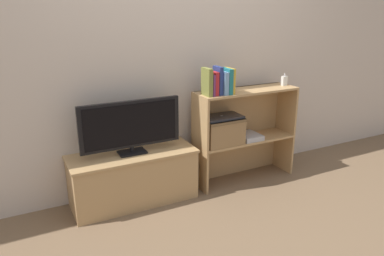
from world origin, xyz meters
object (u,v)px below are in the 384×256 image
book_mustard (230,81)px  baby_monitor (284,81)px  tv (131,125)px  book_teal (226,81)px  book_olive (207,82)px  book_crimson (214,83)px  tv_stand (134,177)px  book_plum (211,85)px  storage_basket_left (221,130)px  book_skyblue (222,83)px  book_navy (218,81)px  magazine_stack (248,136)px  laptop (222,117)px

book_mustard → baby_monitor: 0.64m
tv → book_teal: size_ratio=3.83×
book_olive → book_crimson: 0.07m
tv_stand → book_plum: bearing=-7.4°
tv → book_crimson: bearing=-7.0°
tv_stand → storage_basket_left: size_ratio=2.87×
book_olive → book_skyblue: size_ratio=1.19×
book_mustard → book_navy: bearing=180.0°
tv → book_mustard: book_mustard is taller
book_crimson → storage_basket_left: 0.45m
book_plum → magazine_stack: (0.43, 0.02, -0.53)m
book_olive → laptop: size_ratio=0.65×
book_skyblue → laptop: bearing=53.8°
book_mustard → baby_monitor: (0.64, 0.04, -0.06)m
book_crimson → magazine_stack: size_ratio=0.85×
baby_monitor → book_skyblue: bearing=-176.5°
book_olive → storage_basket_left: (0.17, 0.03, -0.45)m
tv → book_skyblue: size_ratio=4.28×
book_olive → tv_stand: bearing=172.2°
book_mustard → book_olive: bearing=180.0°
book_navy → book_mustard: 0.12m
tv_stand → book_mustard: 1.15m
baby_monitor → tv_stand: bearing=178.3°
tv_stand → book_crimson: (0.71, -0.09, 0.75)m
tv_stand → book_teal: 1.13m
book_mustard → baby_monitor: bearing=4.0°
book_olive → baby_monitor: book_olive is taller
book_skyblue → book_teal: (0.04, 0.00, 0.01)m
book_mustard → book_teal: bearing=180.0°
book_plum → book_navy: (0.07, 0.00, 0.03)m
book_plum → book_teal: size_ratio=0.83×
tv → magazine_stack: (1.11, -0.06, -0.25)m
book_navy → laptop: bearing=24.6°
tv_stand → laptop: laptop is taller
book_teal → book_crimson: bearing=-180.0°
book_crimson → book_plum: bearing=180.0°
tv_stand → storage_basket_left: bearing=-4.2°
laptop → magazine_stack: bearing=-1.1°
tv → book_skyblue: 0.84m
tv_stand → tv: size_ratio=1.26×
book_skyblue → book_crimson: bearing=180.0°
book_mustard → baby_monitor: book_mustard is taller
tv → book_teal: 0.89m
book_crimson → magazine_stack: 0.67m
tv_stand → book_navy: size_ratio=4.41×
tv → book_crimson: size_ratio=4.17×
tv_stand → tv: (0.00, -0.00, 0.45)m
tv → magazine_stack: bearing=-3.3°
tv → book_plum: bearing=-7.3°
book_plum → book_navy: bearing=0.0°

